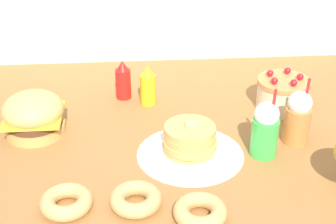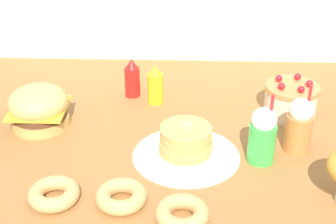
{
  "view_description": "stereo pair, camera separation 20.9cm",
  "coord_description": "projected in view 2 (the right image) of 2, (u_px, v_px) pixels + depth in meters",
  "views": [
    {
      "loc": [
        -0.15,
        -1.68,
        1.14
      ],
      "look_at": [
        -0.01,
        0.14,
        0.12
      ],
      "focal_mm": 52.61,
      "sensor_mm": 36.0,
      "label": 1
    },
    {
      "loc": [
        0.06,
        -1.68,
        1.14
      ],
      "look_at": [
        -0.01,
        0.14,
        0.12
      ],
      "focal_mm": 52.61,
      "sensor_mm": 36.0,
      "label": 2
    }
  ],
  "objects": [
    {
      "name": "ground_plane",
      "position": [
        170.0,
        157.0,
        2.03
      ],
      "size": [
        2.37,
        2.01,
        0.02
      ],
      "primitive_type": "cube",
      "color": "#9E6B38"
    },
    {
      "name": "doily_mat",
      "position": [
        186.0,
        155.0,
        2.02
      ],
      "size": [
        0.44,
        0.44,
        0.0
      ],
      "primitive_type": "cylinder",
      "color": "white",
      "rests_on": "ground_plane"
    },
    {
      "name": "ketchup_bottle",
      "position": [
        132.0,
        79.0,
        2.45
      ],
      "size": [
        0.08,
        0.08,
        0.2
      ],
      "color": "red",
      "rests_on": "ground_plane"
    },
    {
      "name": "donut_pink_glaze",
      "position": [
        54.0,
        194.0,
        1.76
      ],
      "size": [
        0.19,
        0.19,
        0.06
      ],
      "color": "tan",
      "rests_on": "ground_plane"
    },
    {
      "name": "orange_float_cup",
      "position": [
        299.0,
        125.0,
        2.0
      ],
      "size": [
        0.11,
        0.11,
        0.3
      ],
      "color": "orange",
      "rests_on": "ground_plane"
    },
    {
      "name": "pancake_stack",
      "position": [
        186.0,
        144.0,
        1.99
      ],
      "size": [
        0.34,
        0.34,
        0.15
      ],
      "color": "white",
      "rests_on": "doily_mat"
    },
    {
      "name": "donut_chocolate",
      "position": [
        121.0,
        196.0,
        1.75
      ],
      "size": [
        0.19,
        0.19,
        0.06
      ],
      "color": "tan",
      "rests_on": "ground_plane"
    },
    {
      "name": "layer_cake",
      "position": [
        291.0,
        100.0,
        2.28
      ],
      "size": [
        0.25,
        0.25,
        0.18
      ],
      "color": "beige",
      "rests_on": "ground_plane"
    },
    {
      "name": "mustard_bottle",
      "position": [
        155.0,
        85.0,
        2.38
      ],
      "size": [
        0.08,
        0.08,
        0.2
      ],
      "color": "yellow",
      "rests_on": "ground_plane"
    },
    {
      "name": "burger",
      "position": [
        39.0,
        107.0,
        2.19
      ],
      "size": [
        0.27,
        0.27,
        0.19
      ],
      "color": "#DBA859",
      "rests_on": "ground_plane"
    },
    {
      "name": "cream_soda_cup",
      "position": [
        263.0,
        135.0,
        1.94
      ],
      "size": [
        0.11,
        0.11,
        0.3
      ],
      "color": "green",
      "rests_on": "ground_plane"
    },
    {
      "name": "donut_vanilla",
      "position": [
        182.0,
        213.0,
        1.67
      ],
      "size": [
        0.19,
        0.19,
        0.06
      ],
      "color": "tan",
      "rests_on": "ground_plane"
    }
  ]
}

